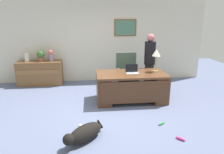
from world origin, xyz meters
The scene contains 15 objects.
ground_plane centered at (0.00, 0.00, 0.00)m, with size 12.00×12.00×0.00m, color slate.
back_wall centered at (0.01, 2.60, 1.35)m, with size 7.00×0.16×2.70m.
desk centered at (0.62, 0.58, 0.41)m, with size 1.81×0.97×0.75m.
credenza centered at (-2.08, 2.25, 0.39)m, with size 1.41×0.50×0.78m.
armchair centered at (0.65, 1.46, 0.50)m, with size 0.60×0.59×1.13m.
person_standing centered at (1.30, 1.32, 0.88)m, with size 0.32×0.32×1.70m.
dog_lying centered at (-0.58, -1.20, 0.15)m, with size 0.75×0.72×0.30m.
laptop centered at (0.64, 0.62, 0.81)m, with size 0.32×0.22×0.22m.
desk_lamp centered at (1.29, 0.71, 1.22)m, with size 0.22×0.22×0.60m.
vase_with_flowers centered at (-1.69, 2.25, 1.00)m, with size 0.17×0.17×0.37m.
vase_empty centered at (-2.44, 2.25, 0.92)m, with size 0.15×0.15×0.28m, color silver.
potted_plant centered at (-2.01, 2.25, 0.98)m, with size 0.24×0.24×0.36m.
dog_toy_ball centered at (-0.66, -0.77, 0.05)m, with size 0.10×0.10×0.10m, color beige.
dog_toy_bone centered at (1.01, -0.77, 0.03)m, with size 0.19×0.05×0.05m, color green.
dog_toy_plush centered at (1.16, -1.35, 0.03)m, with size 0.18×0.05×0.05m, color #D8338C.
Camera 1 is at (-0.43, -4.48, 2.14)m, focal length 33.06 mm.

